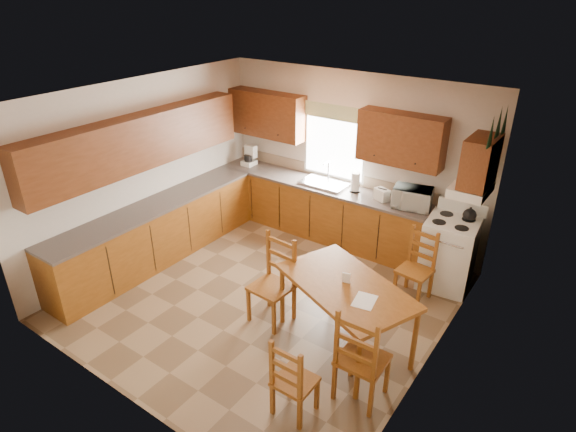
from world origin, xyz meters
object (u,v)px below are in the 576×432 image
Objects in this scene: microwave at (412,198)px; chair_far_right at (415,267)px; stove at (448,254)px; chair_far_left at (271,282)px; chair_near_right at (295,376)px; chair_near_left at (363,354)px; dining_table at (344,315)px.

chair_far_right is at bearing -73.48° from microwave.
microwave is (-0.70, 0.25, 0.58)m from stove.
chair_far_left is at bearing -121.65° from microwave.
stove is 1.00× the size of chair_far_right.
microwave is 0.44× the size of chair_far_left.
chair_near_right is at bearing -87.99° from chair_far_right.
chair_far_left reaches higher than stove.
stove is 2.52m from chair_near_left.
stove is 1.96× the size of microwave.
stove is 2.56m from chair_far_left.
chair_far_right is (0.21, 2.50, 0.03)m from chair_near_right.
chair_near_right is 1.48m from chair_far_left.
dining_table is at bearing -48.76° from chair_near_left.
chair_far_left reaches higher than chair_far_right.
microwave is at bearing -77.55° from chair_near_left.
chair_near_left is at bearing -96.18° from stove.
microwave is at bearing -85.94° from chair_near_right.
microwave reaches higher than chair_far_left.
dining_table is 1.39m from chair_far_right.
microwave is 0.51× the size of chair_far_right.
chair_near_right is at bearing -104.20° from stove.
microwave is 0.45× the size of chair_near_left.
stove is at bearing 96.69° from dining_table.
chair_far_right is (-0.25, -0.58, -0.00)m from stove.
chair_near_left is (0.54, -0.58, 0.13)m from dining_table.
microwave is at bearing 125.33° from chair_far_right.
chair_far_left is (-1.50, 0.46, 0.01)m from chair_near_left.
microwave reaches higher than chair_far_right.
stove is 0.63m from chair_far_right.
chair_near_left reaches higher than stove.
chair_near_left reaches higher than dining_table.
chair_far_right is (1.27, 1.48, -0.08)m from chair_far_left.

